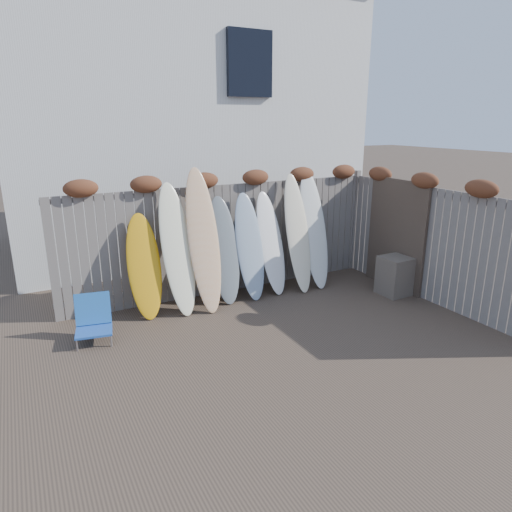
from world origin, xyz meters
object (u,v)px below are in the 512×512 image
beach_chair (93,320)px  wooden_crate (397,275)px  surfboard_0 (144,266)px  lattice_panel (396,235)px

beach_chair → wooden_crate: size_ratio=0.94×
surfboard_0 → beach_chair: bearing=-146.2°
wooden_crate → lattice_panel: bearing=56.6°
lattice_panel → surfboard_0: size_ratio=1.19×
beach_chair → surfboard_0: size_ratio=0.38×
beach_chair → surfboard_0: 1.18m
beach_chair → wooden_crate: (5.25, -0.68, 0.05)m
beach_chair → wooden_crate: 5.29m
wooden_crate → lattice_panel: 0.78m
beach_chair → lattice_panel: lattice_panel is taller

